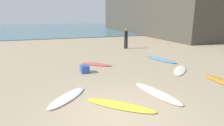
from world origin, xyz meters
name	(u,v)px	position (x,y,z in m)	size (l,w,h in m)	color
ground_plane	(117,114)	(0.00, 0.00, 0.00)	(120.00, 120.00, 0.00)	tan
ocean_water	(55,28)	(0.00, 39.15, 0.04)	(120.00, 40.00, 0.08)	slate
surfboard_0	(120,105)	(0.26, 0.43, 0.03)	(0.54, 2.40, 0.06)	yellow
surfboard_1	(161,59)	(5.13, 5.62, 0.04)	(0.55, 2.56, 0.09)	#50A2E0
surfboard_2	(67,97)	(-1.29, 1.59, 0.04)	(0.56, 2.01, 0.07)	white
surfboard_3	(180,70)	(4.72, 3.16, 0.03)	(0.57, 2.10, 0.07)	silver
surfboard_4	(157,93)	(1.93, 0.89, 0.04)	(0.59, 2.41, 0.08)	#F7EACB
surfboard_5	(96,64)	(0.83, 5.79, 0.04)	(0.55, 1.99, 0.07)	#D7555C
beachgoer_near	(126,37)	(4.67, 10.38, 0.97)	(0.34, 0.33, 1.74)	black
beach_cooler	(85,69)	(-0.11, 4.47, 0.19)	(0.49, 0.41, 0.38)	#2D56B2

